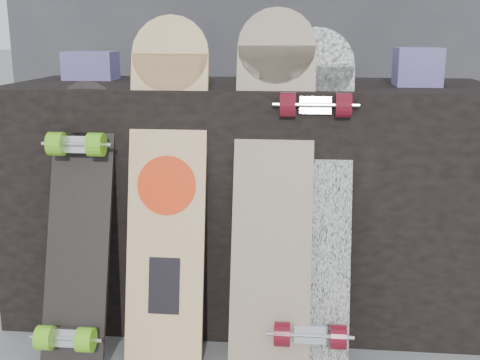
# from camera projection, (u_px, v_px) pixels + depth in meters

# --- Properties ---
(vendor_table) EXTENTS (1.60, 0.60, 0.80)m
(vendor_table) POSITION_uv_depth(u_px,v_px,m) (249.00, 198.00, 2.12)
(vendor_table) COLOR black
(vendor_table) RESTS_ON ground
(booth) EXTENTS (2.40, 0.22, 2.20)m
(booth) POSITION_uv_depth(u_px,v_px,m) (266.00, 2.00, 2.77)
(booth) COLOR #36363B
(booth) RESTS_ON ground
(merch_box_purple) EXTENTS (0.18, 0.12, 0.10)m
(merch_box_purple) POSITION_uv_depth(u_px,v_px,m) (91.00, 66.00, 2.16)
(merch_box_purple) COLOR #3F3C7B
(merch_box_purple) RESTS_ON vendor_table
(merch_box_small) EXTENTS (0.14, 0.14, 0.12)m
(merch_box_small) POSITION_uv_depth(u_px,v_px,m) (417.00, 67.00, 1.92)
(merch_box_small) COLOR #3F3C7B
(merch_box_small) RESTS_ON vendor_table
(merch_box_flat) EXTENTS (0.22, 0.10, 0.06)m
(merch_box_flat) POSITION_uv_depth(u_px,v_px,m) (293.00, 72.00, 2.11)
(merch_box_flat) COLOR #D1B78C
(merch_box_flat) RESTS_ON vendor_table
(longboard_geisha) EXTENTS (0.23, 0.26, 1.02)m
(longboard_geisha) POSITION_uv_depth(u_px,v_px,m) (167.00, 180.00, 1.79)
(longboard_geisha) COLOR beige
(longboard_geisha) RESTS_ON ground
(longboard_celtic) EXTENTS (0.23, 0.33, 1.04)m
(longboard_celtic) POSITION_uv_depth(u_px,v_px,m) (273.00, 178.00, 1.76)
(longboard_celtic) COLOR beige
(longboard_celtic) RESTS_ON ground
(longboard_cascadia) EXTENTS (0.23, 0.34, 0.99)m
(longboard_cascadia) POSITION_uv_depth(u_px,v_px,m) (313.00, 195.00, 1.75)
(longboard_cascadia) COLOR white
(longboard_cascadia) RESTS_ON ground
(skateboard_dark) EXTENTS (0.19, 0.35, 0.83)m
(skateboard_dark) POSITION_uv_depth(u_px,v_px,m) (78.00, 222.00, 1.78)
(skateboard_dark) COLOR black
(skateboard_dark) RESTS_ON ground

